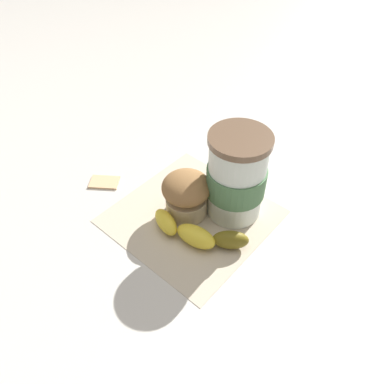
{
  "coord_description": "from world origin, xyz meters",
  "views": [
    {
      "loc": [
        0.27,
        0.29,
        0.45
      ],
      "look_at": [
        0.0,
        0.0,
        0.05
      ],
      "focal_mm": 35.0,
      "sensor_mm": 36.0,
      "label": 1
    }
  ],
  "objects_px": {
    "banana": "(198,233)",
    "sugar_packet": "(104,181)",
    "coffee_cup": "(236,177)",
    "muffin": "(186,194)"
  },
  "relations": [
    {
      "from": "muffin",
      "to": "sugar_packet",
      "type": "xyz_separation_m",
      "value": [
        0.06,
        -0.15,
        -0.04
      ]
    },
    {
      "from": "muffin",
      "to": "banana",
      "type": "xyz_separation_m",
      "value": [
        0.02,
        0.05,
        -0.02
      ]
    },
    {
      "from": "muffin",
      "to": "coffee_cup",
      "type": "bearing_deg",
      "value": 141.68
    },
    {
      "from": "banana",
      "to": "sugar_packet",
      "type": "relative_size",
      "value": 2.93
    },
    {
      "from": "coffee_cup",
      "to": "sugar_packet",
      "type": "xyz_separation_m",
      "value": [
        0.12,
        -0.2,
        -0.07
      ]
    },
    {
      "from": "banana",
      "to": "coffee_cup",
      "type": "bearing_deg",
      "value": -176.04
    },
    {
      "from": "banana",
      "to": "sugar_packet",
      "type": "bearing_deg",
      "value": -80.6
    },
    {
      "from": "banana",
      "to": "sugar_packet",
      "type": "height_order",
      "value": "banana"
    },
    {
      "from": "banana",
      "to": "sugar_packet",
      "type": "xyz_separation_m",
      "value": [
        0.03,
        -0.2,
        -0.01
      ]
    },
    {
      "from": "coffee_cup",
      "to": "banana",
      "type": "bearing_deg",
      "value": 3.96
    }
  ]
}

